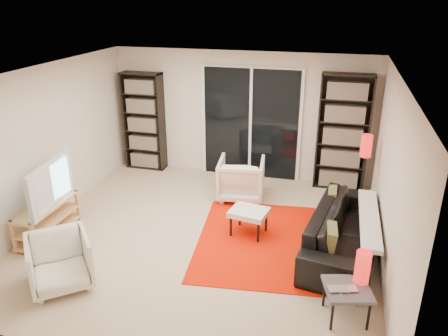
{
  "coord_description": "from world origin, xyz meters",
  "views": [
    {
      "loc": [
        1.77,
        -5.39,
        3.39
      ],
      "look_at": [
        0.25,
        0.3,
        1.0
      ],
      "focal_mm": 35.0,
      "sensor_mm": 36.0,
      "label": 1
    }
  ],
  "objects_px": {
    "bookshelf_right": "(343,133)",
    "sofa": "(347,231)",
    "tv_stand": "(48,219)",
    "ottoman": "(249,213)",
    "bookshelf_left": "(144,122)",
    "armchair_front": "(60,262)",
    "side_table": "(347,291)",
    "floor_lamp": "(365,154)",
    "armchair_back": "(241,179)"
  },
  "relations": [
    {
      "from": "armchair_back",
      "to": "side_table",
      "type": "bearing_deg",
      "value": 116.83
    },
    {
      "from": "bookshelf_right",
      "to": "sofa",
      "type": "relative_size",
      "value": 0.94
    },
    {
      "from": "sofa",
      "to": "ottoman",
      "type": "xyz_separation_m",
      "value": [
        -1.4,
        0.12,
        0.02
      ]
    },
    {
      "from": "bookshelf_right",
      "to": "tv_stand",
      "type": "height_order",
      "value": "bookshelf_right"
    },
    {
      "from": "bookshelf_left",
      "to": "floor_lamp",
      "type": "xyz_separation_m",
      "value": [
        4.21,
        -0.88,
        0.02
      ]
    },
    {
      "from": "sofa",
      "to": "side_table",
      "type": "xyz_separation_m",
      "value": [
        0.01,
        -1.39,
        0.03
      ]
    },
    {
      "from": "tv_stand",
      "to": "bookshelf_left",
      "type": "bearing_deg",
      "value": 84.75
    },
    {
      "from": "side_table",
      "to": "floor_lamp",
      "type": "relative_size",
      "value": 0.45
    },
    {
      "from": "armchair_front",
      "to": "ottoman",
      "type": "xyz_separation_m",
      "value": [
        1.98,
        1.8,
        0.01
      ]
    },
    {
      "from": "tv_stand",
      "to": "armchair_back",
      "type": "distance_m",
      "value": 3.18
    },
    {
      "from": "bookshelf_right",
      "to": "armchair_back",
      "type": "bearing_deg",
      "value": -150.99
    },
    {
      "from": "bookshelf_right",
      "to": "armchair_back",
      "type": "relative_size",
      "value": 2.65
    },
    {
      "from": "side_table",
      "to": "armchair_back",
      "type": "bearing_deg",
      "value": 123.79
    },
    {
      "from": "floor_lamp",
      "to": "armchair_back",
      "type": "bearing_deg",
      "value": -179.2
    },
    {
      "from": "bookshelf_left",
      "to": "armchair_back",
      "type": "relative_size",
      "value": 2.46
    },
    {
      "from": "side_table",
      "to": "floor_lamp",
      "type": "height_order",
      "value": "floor_lamp"
    },
    {
      "from": "bookshelf_left",
      "to": "floor_lamp",
      "type": "bearing_deg",
      "value": -11.83
    },
    {
      "from": "tv_stand",
      "to": "armchair_back",
      "type": "bearing_deg",
      "value": 38.77
    },
    {
      "from": "bookshelf_right",
      "to": "armchair_front",
      "type": "distance_m",
      "value": 5.11
    },
    {
      "from": "tv_stand",
      "to": "ottoman",
      "type": "height_order",
      "value": "tv_stand"
    },
    {
      "from": "bookshelf_left",
      "to": "side_table",
      "type": "xyz_separation_m",
      "value": [
        4.01,
        -3.61,
        -0.62
      ]
    },
    {
      "from": "bookshelf_right",
      "to": "side_table",
      "type": "relative_size",
      "value": 3.52
    },
    {
      "from": "bookshelf_left",
      "to": "bookshelf_right",
      "type": "xyz_separation_m",
      "value": [
        3.85,
        -0.0,
        0.07
      ]
    },
    {
      "from": "bookshelf_right",
      "to": "tv_stand",
      "type": "distance_m",
      "value": 5.1
    },
    {
      "from": "tv_stand",
      "to": "side_table",
      "type": "xyz_separation_m",
      "value": [
        4.28,
        -0.71,
        0.09
      ]
    },
    {
      "from": "armchair_front",
      "to": "ottoman",
      "type": "distance_m",
      "value": 2.67
    },
    {
      "from": "armchair_front",
      "to": "ottoman",
      "type": "height_order",
      "value": "armchair_front"
    },
    {
      "from": "side_table",
      "to": "floor_lamp",
      "type": "xyz_separation_m",
      "value": [
        0.2,
        2.72,
        0.64
      ]
    },
    {
      "from": "sofa",
      "to": "armchair_front",
      "type": "relative_size",
      "value": 3.04
    },
    {
      "from": "ottoman",
      "to": "side_table",
      "type": "relative_size",
      "value": 1.01
    },
    {
      "from": "bookshelf_right",
      "to": "sofa",
      "type": "height_order",
      "value": "bookshelf_right"
    },
    {
      "from": "bookshelf_left",
      "to": "side_table",
      "type": "distance_m",
      "value": 5.43
    },
    {
      "from": "sofa",
      "to": "armchair_front",
      "type": "height_order",
      "value": "armchair_front"
    },
    {
      "from": "sofa",
      "to": "floor_lamp",
      "type": "xyz_separation_m",
      "value": [
        0.21,
        1.34,
        0.67
      ]
    },
    {
      "from": "bookshelf_right",
      "to": "floor_lamp",
      "type": "relative_size",
      "value": 1.6
    },
    {
      "from": "tv_stand",
      "to": "floor_lamp",
      "type": "height_order",
      "value": "floor_lamp"
    },
    {
      "from": "tv_stand",
      "to": "armchair_back",
      "type": "relative_size",
      "value": 1.47
    },
    {
      "from": "bookshelf_right",
      "to": "floor_lamp",
      "type": "distance_m",
      "value": 0.95
    },
    {
      "from": "bookshelf_right",
      "to": "ottoman",
      "type": "bearing_deg",
      "value": -120.74
    },
    {
      "from": "bookshelf_left",
      "to": "sofa",
      "type": "height_order",
      "value": "bookshelf_left"
    },
    {
      "from": "bookshelf_right",
      "to": "ottoman",
      "type": "xyz_separation_m",
      "value": [
        -1.25,
        -2.1,
        -0.71
      ]
    },
    {
      "from": "tv_stand",
      "to": "ottoman",
      "type": "relative_size",
      "value": 1.93
    },
    {
      "from": "bookshelf_left",
      "to": "floor_lamp",
      "type": "height_order",
      "value": "bookshelf_left"
    },
    {
      "from": "bookshelf_left",
      "to": "armchair_front",
      "type": "distance_m",
      "value": 4.0
    },
    {
      "from": "side_table",
      "to": "tv_stand",
      "type": "bearing_deg",
      "value": 170.61
    },
    {
      "from": "sofa",
      "to": "side_table",
      "type": "relative_size",
      "value": 3.73
    },
    {
      "from": "sofa",
      "to": "armchair_front",
      "type": "bearing_deg",
      "value": 125.37
    },
    {
      "from": "bookshelf_right",
      "to": "armchair_back",
      "type": "xyz_separation_m",
      "value": [
        -1.64,
        -0.91,
        -0.69
      ]
    },
    {
      "from": "sofa",
      "to": "ottoman",
      "type": "height_order",
      "value": "sofa"
    },
    {
      "from": "bookshelf_right",
      "to": "sofa",
      "type": "distance_m",
      "value": 2.34
    }
  ]
}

